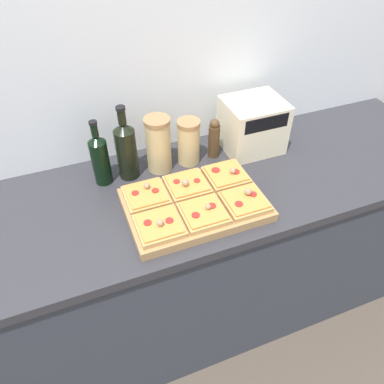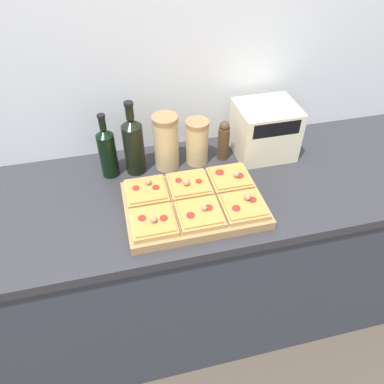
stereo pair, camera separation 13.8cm
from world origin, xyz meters
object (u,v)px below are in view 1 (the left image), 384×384
Objects in this scene: wine_bottle at (126,149)px; grain_jar_short at (189,142)px; cutting_board at (195,205)px; toaster_oven at (253,125)px; olive_oil_bottle at (100,158)px; pepper_mill at (214,138)px; grain_jar_tall at (158,144)px.

grain_jar_short is (0.26, -0.00, -0.03)m from wine_bottle.
grain_jar_short reaches higher than cutting_board.
cutting_board is at bearing -143.68° from toaster_oven.
olive_oil_bottle is (-0.28, 0.28, 0.10)m from cutting_board.
pepper_mill is at bearing 179.73° from toaster_oven.
olive_oil_bottle is at bearing 179.93° from toaster_oven.
cutting_board is 2.14× the size of grain_jar_tall.
pepper_mill is at bearing -0.00° from wine_bottle.
grain_jar_tall reaches higher than toaster_oven.
wine_bottle is 1.59× the size of grain_jar_short.
pepper_mill is (0.12, 0.00, -0.01)m from grain_jar_short.
toaster_oven is (0.30, -0.00, 0.01)m from grain_jar_short.
pepper_mill is 0.67× the size of toaster_oven.
olive_oil_bottle is at bearing 180.00° from wine_bottle.
toaster_oven reaches higher than pepper_mill.
pepper_mill reaches higher than cutting_board.
pepper_mill is (0.38, -0.00, -0.04)m from wine_bottle.
grain_jar_tall is 1.32× the size of pepper_mill.
wine_bottle reaches higher than cutting_board.
wine_bottle is at bearing 122.65° from cutting_board.
grain_jar_tall is at bearing 180.00° from grain_jar_short.
olive_oil_bottle is 0.48m from pepper_mill.
grain_jar_tall is at bearing 0.00° from wine_bottle.
olive_oil_bottle reaches higher than pepper_mill.
cutting_board is 2.56× the size of grain_jar_short.
grain_jar_tall is at bearing 0.00° from olive_oil_bottle.
grain_jar_short is at bearing -0.00° from grain_jar_tall.
grain_jar_tall is at bearing 180.00° from pepper_mill.
grain_jar_tall reaches higher than grain_jar_short.
toaster_oven is at bearing -0.17° from grain_jar_short.
olive_oil_bottle is 1.17× the size of grain_jar_tall.
olive_oil_bottle reaches higher than grain_jar_tall.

